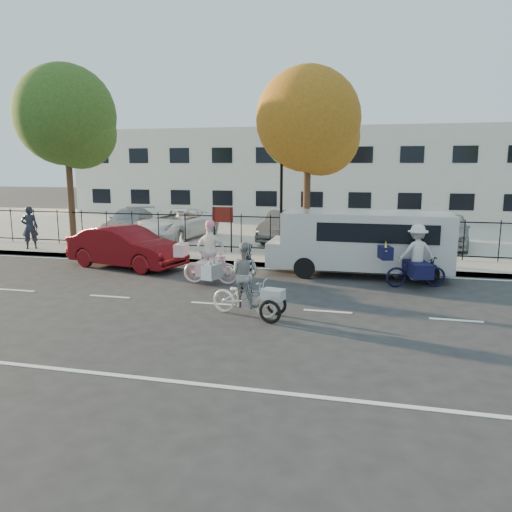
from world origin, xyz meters
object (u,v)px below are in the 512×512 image
(unicorn_bike, at_px, (210,260))
(lot_car_d, at_px, (448,230))
(pedestrian, at_px, (30,228))
(white_van, at_px, (362,241))
(lot_car_c, at_px, (285,226))
(zebra_trike, at_px, (245,287))
(lamppost, at_px, (281,178))
(lot_car_a, at_px, (130,222))
(bull_bike, at_px, (415,262))
(red_sedan, at_px, (126,247))
(lot_car_b, at_px, (175,224))

(unicorn_bike, height_order, lot_car_d, unicorn_bike)
(pedestrian, height_order, lot_car_d, pedestrian)
(white_van, height_order, lot_car_c, white_van)
(zebra_trike, distance_m, white_van, 5.85)
(white_van, bearing_deg, lamppost, 142.76)
(pedestrian, relative_size, lot_car_a, 0.40)
(zebra_trike, relative_size, white_van, 0.36)
(zebra_trike, distance_m, lot_car_a, 14.55)
(bull_bike, distance_m, red_sedan, 9.76)
(lot_car_c, bearing_deg, lamppost, -76.89)
(lamppost, distance_m, pedestrian, 10.62)
(unicorn_bike, relative_size, red_sedan, 0.45)
(lamppost, bearing_deg, lot_car_a, 155.49)
(lot_car_c, bearing_deg, zebra_trike, -79.44)
(unicorn_bike, bearing_deg, lot_car_d, -46.33)
(zebra_trike, xyz_separation_m, red_sedan, (-5.56, 4.56, 0.03))
(bull_bike, bearing_deg, unicorn_bike, 83.79)
(pedestrian, xyz_separation_m, lot_car_b, (4.75, 4.07, -0.17))
(lot_car_c, bearing_deg, unicorn_bike, -90.51)
(lamppost, height_order, pedestrian, lamppost)
(zebra_trike, xyz_separation_m, unicorn_bike, (-1.87, 2.86, 0.04))
(pedestrian, bearing_deg, lot_car_c, 168.42)
(lamppost, xyz_separation_m, pedestrian, (-10.35, -1.12, -2.08))
(pedestrian, relative_size, lot_car_c, 0.42)
(lamppost, bearing_deg, red_sedan, -148.99)
(lamppost, xyz_separation_m, zebra_trike, (0.57, -7.56, -2.42))
(lamppost, distance_m, zebra_trike, 7.96)
(zebra_trike, xyz_separation_m, lot_car_c, (-1.07, 11.08, 0.15))
(white_van, distance_m, lot_car_a, 13.16)
(unicorn_bike, xyz_separation_m, red_sedan, (-3.69, 1.71, -0.01))
(pedestrian, relative_size, lot_car_d, 0.42)
(red_sedan, xyz_separation_m, lot_car_b, (-0.62, 5.95, 0.14))
(lot_car_c, bearing_deg, bull_bike, -48.64)
(bull_bike, height_order, lot_car_c, bull_bike)
(lamppost, relative_size, lot_car_b, 0.84)
(zebra_trike, distance_m, pedestrian, 12.69)
(red_sedan, xyz_separation_m, lot_car_c, (4.49, 6.51, 0.12))
(lamppost, height_order, lot_car_a, lamppost)
(lot_car_d, bearing_deg, lot_car_c, -171.42)
(lot_car_d, bearing_deg, red_sedan, -141.86)
(zebra_trike, height_order, pedestrian, pedestrian)
(zebra_trike, height_order, lot_car_b, zebra_trike)
(zebra_trike, bearing_deg, pedestrian, 71.62)
(zebra_trike, relative_size, unicorn_bike, 1.06)
(white_van, relative_size, lot_car_a, 1.33)
(lot_car_a, bearing_deg, unicorn_bike, -60.78)
(lamppost, relative_size, bull_bike, 2.08)
(lot_car_a, relative_size, lot_car_b, 0.86)
(unicorn_bike, bearing_deg, zebra_trike, -149.43)
(lamppost, distance_m, red_sedan, 6.29)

